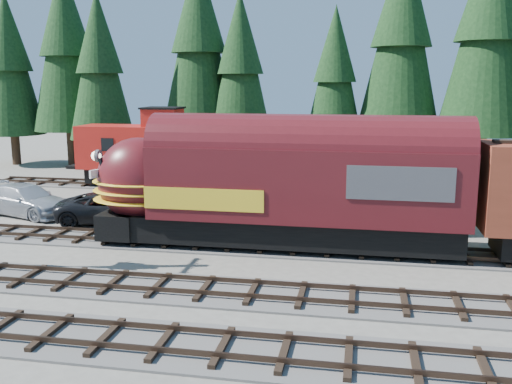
% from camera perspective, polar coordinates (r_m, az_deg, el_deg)
% --- Properties ---
extents(ground, '(120.00, 120.00, 0.00)m').
position_cam_1_polar(ground, '(22.71, 6.61, -8.80)').
color(ground, '#6B665B').
rests_on(ground, ground).
extents(track_spur, '(32.00, 3.20, 0.33)m').
position_cam_1_polar(track_spur, '(41.65, -5.40, 0.41)').
color(track_spur, '#4C4947').
rests_on(track_spur, ground).
extents(depot, '(12.80, 7.00, 5.30)m').
position_cam_1_polar(depot, '(32.21, 8.08, 2.48)').
color(depot, orange).
rests_on(depot, ground).
extents(conifer_backdrop, '(79.43, 23.62, 17.47)m').
position_cam_1_polar(conifer_backdrop, '(47.13, 16.30, 13.83)').
color(conifer_backdrop, black).
rests_on(conifer_backdrop, ground).
extents(locomotive, '(17.45, 3.47, 4.74)m').
position_cam_1_polar(locomotive, '(26.16, 1.02, 0.15)').
color(locomotive, black).
rests_on(locomotive, ground).
extents(caboose, '(10.44, 3.03, 5.43)m').
position_cam_1_polar(caboose, '(42.47, -10.46, 4.06)').
color(caboose, black).
rests_on(caboose, ground).
extents(pickup_truck_a, '(6.53, 4.32, 1.67)m').
position_cam_1_polar(pickup_truck_a, '(32.43, -14.22, -1.52)').
color(pickup_truck_a, black).
rests_on(pickup_truck_a, ground).
extents(pickup_truck_b, '(6.58, 4.18, 1.78)m').
position_cam_1_polar(pickup_truck_b, '(35.74, -22.02, -0.76)').
color(pickup_truck_b, '#B5B7BD').
rests_on(pickup_truck_b, ground).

